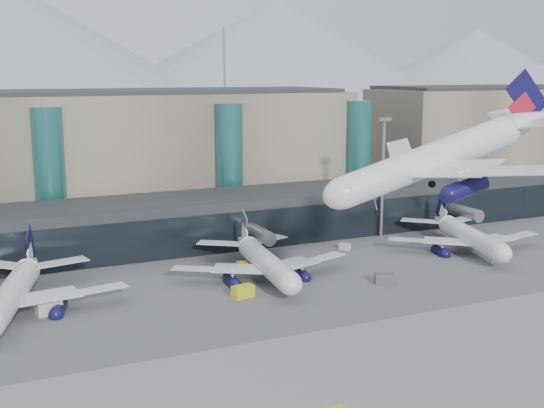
# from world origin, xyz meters

# --- Properties ---
(ground) EXTENTS (900.00, 900.00, 0.00)m
(ground) POSITION_xyz_m (0.00, 0.00, 0.00)
(ground) COLOR #515154
(ground) RESTS_ON ground
(runway_strip) EXTENTS (400.00, 40.00, 0.04)m
(runway_strip) POSITION_xyz_m (0.00, -15.00, 0.02)
(runway_strip) COLOR slate
(runway_strip) RESTS_ON ground
(runway_markings) EXTENTS (128.00, 1.00, 0.02)m
(runway_markings) POSITION_xyz_m (-0.00, -15.00, 0.05)
(runway_markings) COLOR gold
(runway_markings) RESTS_ON ground
(concourse) EXTENTS (170.00, 27.00, 10.00)m
(concourse) POSITION_xyz_m (-0.02, 57.73, 4.97)
(concourse) COLOR black
(concourse) RESTS_ON ground
(terminal_main) EXTENTS (130.00, 30.00, 31.00)m
(terminal_main) POSITION_xyz_m (-25.00, 90.00, 15.44)
(terminal_main) COLOR gray
(terminal_main) RESTS_ON ground
(terminal_east) EXTENTS (70.00, 30.00, 31.00)m
(terminal_east) POSITION_xyz_m (95.00, 90.00, 15.44)
(terminal_east) COLOR gray
(terminal_east) RESTS_ON ground
(teal_towers) EXTENTS (116.40, 19.40, 46.00)m
(teal_towers) POSITION_xyz_m (-14.99, 74.01, 14.01)
(teal_towers) COLOR #246662
(teal_towers) RESTS_ON ground
(mountain_ridge) EXTENTS (910.00, 400.00, 110.00)m
(mountain_ridge) POSITION_xyz_m (15.97, 380.00, 45.74)
(mountain_ridge) COLOR gray
(mountain_ridge) RESTS_ON ground
(lightmast_mid) EXTENTS (3.00, 1.20, 25.60)m
(lightmast_mid) POSITION_xyz_m (30.00, 48.00, 14.42)
(lightmast_mid) COLOR slate
(lightmast_mid) RESTS_ON ground
(hero_jet) EXTENTS (33.06, 33.48, 10.82)m
(hero_jet) POSITION_xyz_m (2.43, -7.73, 26.33)
(hero_jet) COLOR silver
(hero_jet) RESTS_ON ground
(jet_parked_left) EXTENTS (33.64, 35.08, 11.26)m
(jet_parked_left) POSITION_xyz_m (-45.37, 32.36, 4.26)
(jet_parked_left) COLOR silver
(jet_parked_left) RESTS_ON ground
(jet_parked_mid) EXTENTS (33.27, 33.06, 10.77)m
(jet_parked_mid) POSITION_xyz_m (-5.06, 32.35, 4.08)
(jet_parked_mid) COLOR silver
(jet_parked_mid) RESTS_ON ground
(jet_parked_right) EXTENTS (32.49, 33.73, 10.83)m
(jet_parked_right) POSITION_xyz_m (39.48, 32.32, 4.10)
(jet_parked_right) COLOR silver
(jet_parked_right) RESTS_ON ground
(veh_a) EXTENTS (3.97, 2.74, 2.04)m
(veh_a) POSITION_xyz_m (-41.38, 27.41, 1.02)
(veh_a) COLOR #BBBBBB
(veh_a) RESTS_ON ground
(veh_b) EXTENTS (2.11, 3.06, 1.65)m
(veh_b) POSITION_xyz_m (-7.22, 35.65, 0.83)
(veh_b) COLOR gold
(veh_b) RESTS_ON ground
(veh_c) EXTENTS (3.54, 2.78, 1.74)m
(veh_c) POSITION_xyz_m (11.95, 19.50, 0.87)
(veh_c) COLOR #48484D
(veh_c) RESTS_ON ground
(veh_g) EXTENTS (2.17, 2.50, 1.26)m
(veh_g) POSITION_xyz_m (17.20, 41.54, 0.63)
(veh_g) COLOR #BBBBBB
(veh_g) RESTS_ON ground
(veh_h) EXTENTS (3.79, 2.56, 1.92)m
(veh_h) POSITION_xyz_m (-12.49, 22.61, 0.96)
(veh_h) COLOR gold
(veh_h) RESTS_ON ground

